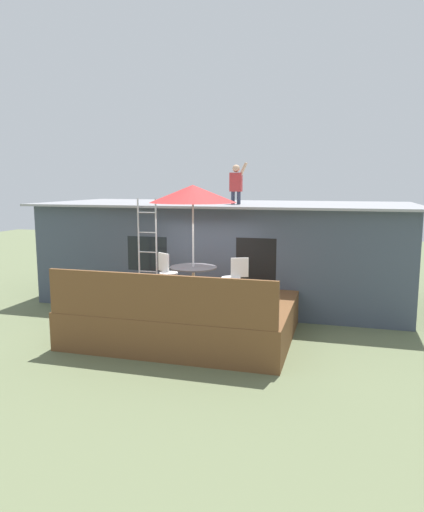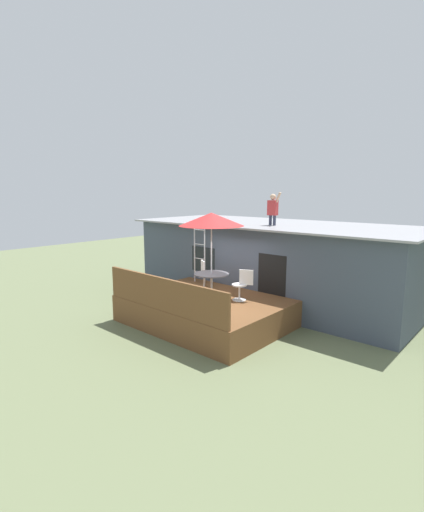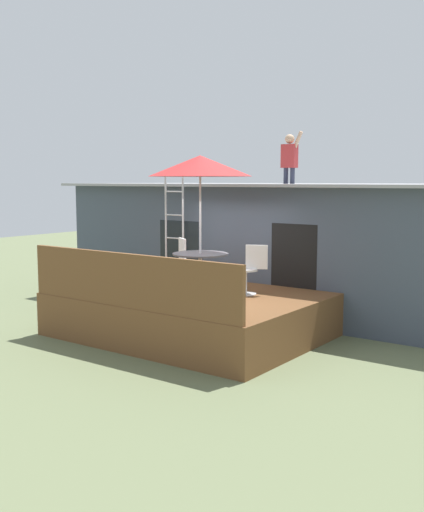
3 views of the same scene
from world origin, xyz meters
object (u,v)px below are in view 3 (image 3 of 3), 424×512
at_px(patio_umbrella, 200,166).
at_px(step_ladder, 174,227).
at_px(patio_chair_right, 250,270).
at_px(person_figure, 290,155).
at_px(patio_chair_left, 184,262).
at_px(patio_table, 200,262).

xyz_separation_m(patio_umbrella, step_ladder, (-1.59, 1.16, -1.25)).
relative_size(patio_umbrella, patio_chair_right, 2.76).
relative_size(person_figure, patio_chair_left, 1.21).
bearing_deg(patio_chair_left, person_figure, 94.58).
distance_m(step_ladder, person_figure, 2.91).
distance_m(patio_chair_left, patio_chair_right, 1.70).
xyz_separation_m(patio_table, patio_chair_right, (0.84, 0.39, -0.13)).
bearing_deg(patio_chair_right, patio_umbrella, -0.00).
height_order(step_ladder, patio_chair_left, step_ladder).
bearing_deg(patio_umbrella, person_figure, 82.60).
bearing_deg(patio_umbrella, patio_table, 36.87).
xyz_separation_m(patio_table, step_ladder, (-1.59, 1.16, 0.51)).
bearing_deg(step_ladder, patio_chair_left, -38.30).
bearing_deg(patio_chair_left, step_ladder, 175.80).
distance_m(patio_umbrella, patio_chair_right, 2.10).
bearing_deg(person_figure, patio_chair_left, -119.53).
bearing_deg(person_figure, patio_umbrella, -97.40).
relative_size(step_ladder, person_figure, 1.98).
bearing_deg(patio_umbrella, patio_chair_left, 145.89).
height_order(patio_umbrella, person_figure, person_figure).
height_order(person_figure, patio_chair_left, person_figure).
distance_m(patio_table, step_ladder, 2.03).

